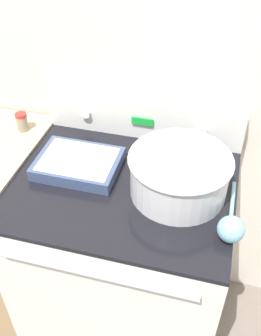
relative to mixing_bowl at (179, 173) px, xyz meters
name	(u,v)px	position (x,y,z in m)	size (l,w,h in m)	color
kitchen_wall	(149,56)	(-0.20, 0.37, 0.24)	(8.00, 0.05, 2.50)	beige
stove_range	(125,260)	(-0.20, 0.00, -0.55)	(0.81, 0.70, 0.92)	silver
control_panel	(144,119)	(-0.20, 0.31, -0.01)	(0.81, 0.07, 0.16)	silver
mixing_bowl	(179,173)	(0.00, 0.00, 0.00)	(0.36, 0.36, 0.15)	silver
casserole_dish	(78,163)	(-0.39, 0.03, -0.06)	(0.31, 0.23, 0.05)	#38476B
ladle	(231,228)	(0.19, -0.16, -0.05)	(0.09, 0.30, 0.09)	#7AB2C6
spice_jar_red_cap	(22,122)	(-0.70, 0.20, -0.03)	(0.05, 0.05, 0.08)	gray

